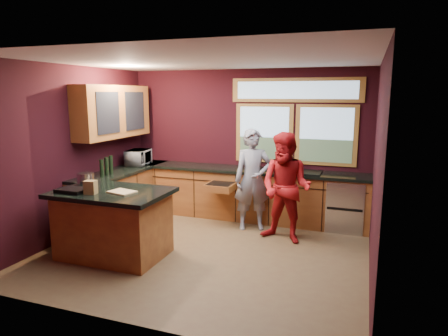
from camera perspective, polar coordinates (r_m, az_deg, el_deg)
The scene contains 14 objects.
floor at distance 5.95m, azimuth -2.64°, elevation -11.73°, with size 4.50×4.50×0.00m, color brown.
room_shell at distance 6.07m, azimuth -6.86°, elevation 6.15°, with size 4.52×4.02×2.71m.
back_counter at distance 7.27m, azimuth 3.88°, elevation -3.73°, with size 4.50×0.64×0.93m.
left_counter at distance 7.41m, azimuth -14.22°, elevation -3.75°, with size 0.64×2.30×0.93m.
island at distance 5.84m, azimuth -15.51°, elevation -7.58°, with size 1.55×1.05×0.95m.
person_grey at distance 6.66m, azimuth 4.13°, elevation -1.68°, with size 0.62×0.41×1.70m, color slate.
person_red at distance 6.15m, azimuth 8.83°, elevation -2.82°, with size 0.82×0.64×1.69m, color #A11215.
microwave at distance 7.70m, azimuth -12.12°, elevation 1.48°, with size 0.52×0.35×0.29m, color #999999.
potted_plant at distance 7.05m, azimuth 8.98°, elevation 0.96°, with size 0.30×0.26×0.33m, color #999999.
paper_towel at distance 7.15m, azimuth 3.99°, elevation 0.98°, with size 0.12×0.12×0.28m, color white.
cutting_board at distance 5.56m, azimuth -14.36°, elevation -3.32°, with size 0.35×0.25×0.02m, color tan.
stock_pot at distance 6.14m, azimuth -19.17°, elevation -1.52°, with size 0.24×0.24×0.18m, color #B3B3B8.
paper_bag at distance 5.59m, azimuth -18.52°, elevation -2.63°, with size 0.15×0.12×0.18m, color brown.
black_tray at distance 5.79m, azimuth -20.83°, elevation -2.99°, with size 0.40×0.28×0.05m, color black.
Camera 1 is at (2.11, -5.09, 2.26)m, focal length 32.00 mm.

